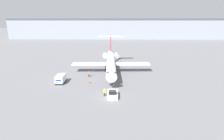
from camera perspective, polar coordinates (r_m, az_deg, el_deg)
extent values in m
plane|color=slate|center=(39.19, -0.35, -8.91)|extent=(600.00, 600.00, 0.00)
cube|color=#8C939E|center=(155.66, 0.98, 13.18)|extent=(180.00, 16.00, 15.94)
cube|color=#4C515B|center=(155.41, 1.00, 16.34)|extent=(180.00, 16.80, 1.20)
cylinder|color=silver|center=(55.14, -0.33, 2.34)|extent=(3.60, 23.83, 2.75)
cone|color=silver|center=(42.68, -0.21, -1.90)|extent=(2.82, 2.29, 2.75)
cube|color=black|center=(43.37, -0.22, -0.93)|extent=(2.36, 0.78, 0.44)
cone|color=silver|center=(68.20, -0.40, 5.08)|extent=(2.58, 3.11, 2.47)
cube|color=maroon|center=(55.37, -0.33, 1.45)|extent=(3.24, 21.44, 0.20)
cube|color=silver|center=(56.91, 6.65, 2.03)|extent=(11.19, 3.42, 0.36)
cube|color=silver|center=(56.83, -7.33, 1.99)|extent=(11.19, 3.42, 0.36)
cylinder|color=#ADADB7|center=(64.84, 1.55, 4.79)|extent=(1.91, 3.17, 1.80)
cylinder|color=#ADADB7|center=(64.82, -2.32, 4.77)|extent=(1.91, 3.17, 1.80)
cube|color=maroon|center=(68.11, -0.41, 8.60)|extent=(0.32, 2.21, 5.55)
cube|color=silver|center=(67.79, -0.42, 10.92)|extent=(10.04, 2.16, 0.20)
cylinder|color=black|center=(45.44, -0.23, -3.89)|extent=(0.24, 0.24, 1.97)
cylinder|color=black|center=(45.72, -0.23, -4.82)|extent=(0.80, 0.80, 0.40)
cylinder|color=black|center=(57.50, -2.12, 0.49)|extent=(0.24, 0.24, 1.97)
cylinder|color=black|center=(57.72, -2.11, -0.27)|extent=(0.80, 0.80, 0.40)
cylinder|color=black|center=(57.52, 1.44, 0.50)|extent=(0.24, 0.24, 1.97)
cylinder|color=black|center=(57.74, 1.44, -0.25)|extent=(0.80, 0.80, 0.40)
cube|color=silver|center=(39.17, 0.21, -8.01)|extent=(2.32, 3.76, 1.13)
cube|color=black|center=(38.04, 0.19, -7.27)|extent=(1.63, 1.35, 0.70)
cube|color=black|center=(40.88, 0.26, -7.18)|extent=(2.09, 0.30, 0.68)
cube|color=#232326|center=(49.47, -16.35, -3.80)|extent=(2.12, 3.73, 0.45)
cube|color=silver|center=(49.11, -16.46, -2.59)|extent=(2.12, 3.73, 1.77)
cube|color=navy|center=(47.43, -17.13, -3.32)|extent=(1.48, 0.04, 0.36)
cube|color=#232838|center=(39.64, -2.47, -7.93)|extent=(0.32, 0.20, 0.86)
cube|color=yellow|center=(39.33, -2.48, -6.91)|extent=(0.40, 0.24, 0.68)
sphere|color=tan|center=(39.15, -2.49, -6.28)|extent=(0.25, 0.25, 0.25)
cube|color=#232838|center=(52.82, -7.54, -1.77)|extent=(0.32, 0.20, 0.80)
cube|color=orange|center=(52.60, -7.57, -1.03)|extent=(0.40, 0.24, 0.63)
sphere|color=tan|center=(52.47, -7.59, -0.58)|extent=(0.23, 0.23, 0.23)
cube|color=black|center=(48.00, -7.13, -4.13)|extent=(0.62, 0.62, 0.04)
cone|color=orange|center=(47.88, -7.15, -3.75)|extent=(0.44, 0.44, 0.64)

